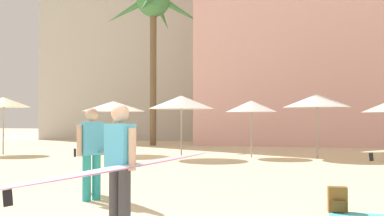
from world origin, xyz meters
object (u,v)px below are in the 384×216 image
Objects in this scene: backpack at (338,200)px; cafe_umbrella_4 at (114,106)px; person_near_left at (117,165)px; cafe_umbrella_6 at (181,102)px; palm_tree_left at (153,10)px; person_near_right at (94,150)px; cafe_umbrella_1 at (251,106)px; cafe_umbrella_3 at (4,102)px; cafe_umbrella_0 at (317,101)px.

cafe_umbrella_4 is at bearing -144.73° from backpack.
person_near_left reaches higher than backpack.
cafe_umbrella_4 is at bearing 160.72° from cafe_umbrella_6.
palm_tree_left is 3.96× the size of person_near_right.
backpack is 0.18× the size of person_near_right.
cafe_umbrella_4 is 10.90m from person_near_right.
person_near_left is (-2.97, -2.21, 0.73)m from backpack.
person_near_right is at bearing -77.32° from palm_tree_left.
person_near_right is at bearing -102.45° from cafe_umbrella_1.
cafe_umbrella_4 is at bearing 147.92° from person_near_right.
backpack is at bearing -63.20° from cafe_umbrella_6.
cafe_umbrella_3 is at bearing -170.61° from cafe_umbrella_4.
cafe_umbrella_1 is 12.75m from person_near_left.
cafe_umbrella_4 is at bearing -87.85° from palm_tree_left.
cafe_umbrella_0 is 13.16m from person_near_left.
cafe_umbrella_3 is 16.14m from backpack.
person_near_right is (-1.43, 2.55, 0.00)m from person_near_left.
cafe_umbrella_1 reaches higher than backpack.
person_near_right is (-4.76, -10.12, -1.28)m from cafe_umbrella_0.
cafe_umbrella_4 is at bearing 178.98° from cafe_umbrella_1.
palm_tree_left is 4.14× the size of cafe_umbrella_1.
cafe_umbrella_6 is 6.05× the size of backpack.
backpack is (2.16, -10.47, -1.82)m from cafe_umbrella_1.
cafe_umbrella_4 is (4.69, 0.78, -0.18)m from cafe_umbrella_3.
palm_tree_left reaches higher than cafe_umbrella_4.
cafe_umbrella_1 is at bearing -1.02° from cafe_umbrella_4.
person_near_left is (5.27, -19.60, -6.84)m from palm_tree_left.
cafe_umbrella_6 reaches higher than backpack.
cafe_umbrella_3 is 5.84× the size of backpack.
palm_tree_left is at bearing 131.23° from cafe_umbrella_1.
cafe_umbrella_6 reaches higher than person_near_right.
person_near_right is (3.84, -17.06, -6.84)m from palm_tree_left.
cafe_umbrella_1 is at bearing -170.12° from backpack.
palm_tree_left is 8.91m from cafe_umbrella_4.
cafe_umbrella_0 is 1.04× the size of cafe_umbrella_6.
cafe_umbrella_0 is at bearing 176.22° from backpack.
palm_tree_left reaches higher than person_near_left.
cafe_umbrella_0 reaches higher than cafe_umbrella_6.
cafe_umbrella_0 reaches higher than cafe_umbrella_4.
person_near_right is at bearing -96.18° from backpack.
cafe_umbrella_3 is at bearing -129.49° from backpack.
cafe_umbrella_3 is 12.63m from person_near_right.
cafe_umbrella_3 is at bearing -176.34° from cafe_umbrella_1.
cafe_umbrella_4 reaches higher than person_near_left.
palm_tree_left reaches higher than cafe_umbrella_6.
palm_tree_left is 3.51× the size of cafe_umbrella_4.
cafe_umbrella_6 is 0.95× the size of person_near_left.
cafe_umbrella_3 is 4.75m from cafe_umbrella_4.
palm_tree_left is at bearing 141.12° from cafe_umbrella_0.
cafe_umbrella_6 is (3.46, -7.95, -5.61)m from palm_tree_left.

